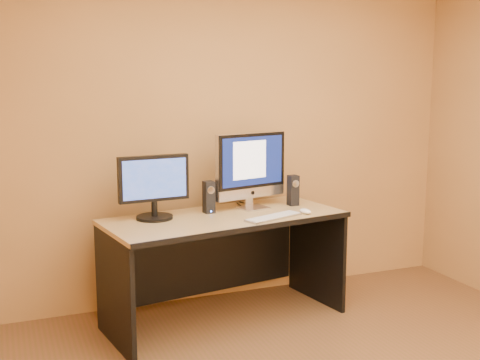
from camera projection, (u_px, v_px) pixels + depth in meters
The scene contains 10 objects.
walls at pixel (368, 173), 2.93m from camera, with size 4.00×4.00×2.60m, color #A97B44, non-canonical shape.
desk at pixel (225, 269), 4.36m from camera, with size 1.70×0.74×0.79m, color tan, non-canonical shape.
imac at pixel (253, 170), 4.48m from camera, with size 0.61×0.22×0.58m, color silver, non-canonical shape.
second_monitor at pixel (154, 187), 4.16m from camera, with size 0.51×0.26×0.45m, color black, non-canonical shape.
speaker_left at pixel (209, 197), 4.37m from camera, with size 0.07×0.08×0.23m, color black, non-canonical shape.
speaker_right at pixel (293, 190), 4.63m from camera, with size 0.07×0.08×0.23m, color black, non-canonical shape.
keyboard at pixel (274, 217), 4.21m from camera, with size 0.46×0.12×0.02m, color #B3B2B7.
mouse at pixel (305, 211), 4.36m from camera, with size 0.06×0.11×0.04m, color white.
cable_a at pixel (249, 204), 4.67m from camera, with size 0.01×0.01×0.23m, color black.
cable_b at pixel (240, 205), 4.62m from camera, with size 0.01×0.01×0.19m, color black.
Camera 1 is at (-1.65, -2.45, 1.76)m, focal length 45.00 mm.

